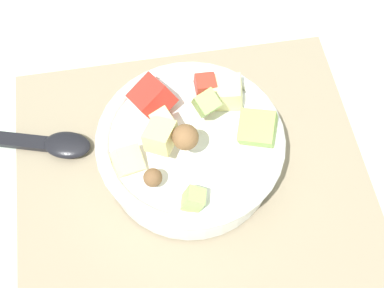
# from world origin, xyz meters

# --- Properties ---
(ground_plane) EXTENTS (2.40, 2.40, 0.00)m
(ground_plane) POSITION_xyz_m (0.00, 0.00, 0.00)
(ground_plane) COLOR silver
(placemat) EXTENTS (0.41, 0.34, 0.01)m
(placemat) POSITION_xyz_m (0.00, 0.00, 0.00)
(placemat) COLOR gray
(placemat) RESTS_ON ground_plane
(salad_bowl) EXTENTS (0.21, 0.21, 0.11)m
(salad_bowl) POSITION_xyz_m (-0.00, -0.01, 0.04)
(salad_bowl) COLOR white
(salad_bowl) RESTS_ON placemat
(serving_spoon) EXTENTS (0.21, 0.09, 0.01)m
(serving_spoon) POSITION_xyz_m (0.18, -0.06, 0.01)
(serving_spoon) COLOR black
(serving_spoon) RESTS_ON placemat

